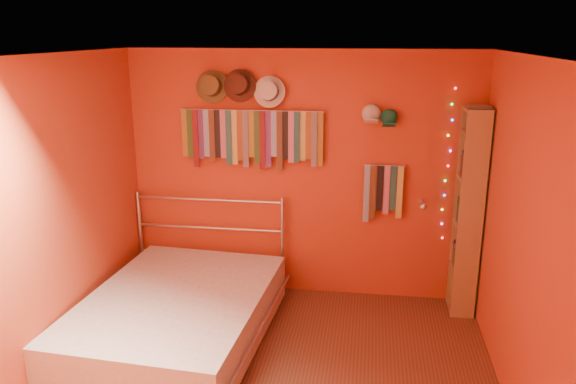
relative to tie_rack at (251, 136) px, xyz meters
The scene contains 15 objects.
back_wall 0.65m from the tie_rack, ahead, with size 3.50×0.02×2.50m, color #AF1F1C.
right_wall 2.84m from the tie_rack, 36.88° to the right, with size 0.02×3.50×2.50m, color #AF1F1C.
left_wall 2.14m from the tie_rack, 126.67° to the right, with size 0.02×3.50×2.50m, color #AF1F1C.
ceiling 1.95m from the tie_rack, 73.60° to the right, with size 3.50×3.50×0.02m, color white.
tie_rack is the anchor object (origin of this frame).
small_tie_rack 1.40m from the tie_rack, ahead, with size 0.40×0.03×0.59m.
fedora_olive 0.62m from the tie_rack, behind, with size 0.32×0.18×0.32m.
fedora_brown 0.51m from the tie_rack, 161.83° to the right, with size 0.32×0.17×0.32m.
fedora_white 0.48m from the tie_rack, 10.09° to the right, with size 0.31×0.17×0.30m.
cap_white 1.19m from the tie_rack, ahead, with size 0.18×0.23×0.18m.
cap_green 1.35m from the tie_rack, ahead, with size 0.17×0.21×0.17m.
fairy_lights 1.92m from the tie_rack, ahead, with size 0.06×0.02×1.49m.
reading_lamp 1.80m from the tie_rack, ahead, with size 0.07×0.31×0.09m.
bookshelf 2.25m from the tie_rack, ahead, with size 0.25×0.34×2.00m.
bed 1.87m from the tie_rack, 112.02° to the right, with size 1.72×2.21×1.04m.
Camera 1 is at (0.67, -3.69, 2.65)m, focal length 35.00 mm.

